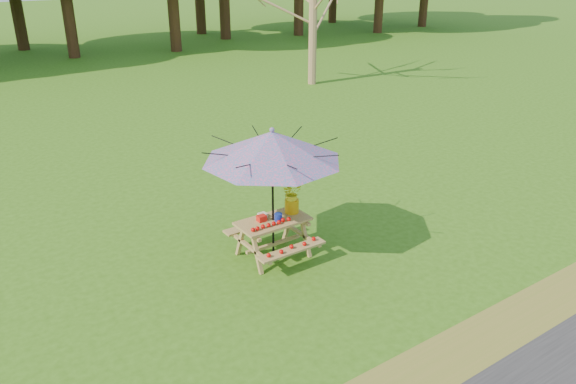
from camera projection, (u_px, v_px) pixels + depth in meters
ground at (357, 257)px, 9.46m from camera, size 120.00×120.00×0.00m
drygrass_strip at (498, 345)px, 7.34m from camera, size 120.00×1.20×0.01m
picnic_table at (273, 239)px, 9.37m from camera, size 1.20×1.32×0.67m
patio_umbrella at (272, 146)px, 8.73m from camera, size 2.76×2.76×2.25m
produce_bins at (269, 217)px, 9.22m from camera, size 0.37×0.39×0.13m
tomatoes_row at (271, 224)px, 9.01m from camera, size 0.77×0.13×0.07m
flower_bucket at (292, 197)px, 9.40m from camera, size 0.33×0.29×0.54m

